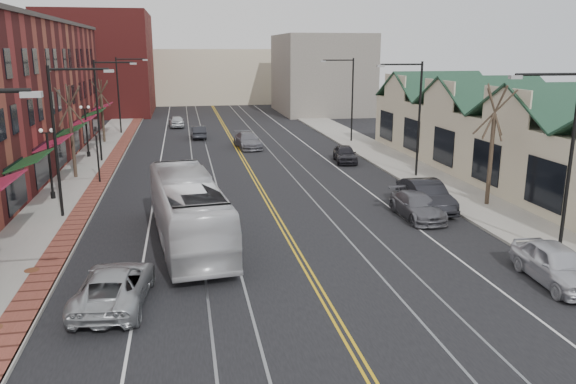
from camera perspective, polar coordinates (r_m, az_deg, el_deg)
name	(u,v)px	position (r m, az deg, el deg)	size (l,w,h in m)	color
ground	(351,346)	(18.16, 6.44, -15.30)	(160.00, 160.00, 0.00)	black
sidewalk_left	(67,199)	(36.86, -21.50, -0.64)	(4.00, 120.00, 0.15)	gray
sidewalk_right	(434,182)	(39.88, 14.64, 0.97)	(4.00, 120.00, 0.15)	gray
building_right	(517,148)	(42.35, 22.23, 4.20)	(8.00, 36.00, 4.60)	beige
backdrop_left	(100,64)	(85.81, -18.53, 12.27)	(14.00, 18.00, 14.00)	maroon
backdrop_mid	(209,76)	(100.27, -8.01, 11.61)	(22.00, 14.00, 9.00)	beige
backdrop_right	(321,74)	(82.54, 3.37, 11.87)	(12.00, 16.00, 11.00)	slate
streetlight_l_1	(63,126)	(31.91, -21.91, 6.22)	(3.33, 0.25, 8.00)	black
streetlight_l_2	(103,100)	(47.63, -18.31, 8.86)	(3.33, 0.25, 8.00)	black
streetlight_l_3	(122,87)	(63.48, -16.48, 10.18)	(3.33, 0.25, 8.00)	black
streetlight_r_0	(563,144)	(26.65, 26.16, 4.38)	(3.33, 0.25, 8.00)	black
streetlight_r_1	(414,107)	(40.50, 12.65, 8.40)	(3.33, 0.25, 8.00)	black
streetlight_r_2	(348,91)	(55.51, 6.12, 10.16)	(3.33, 0.25, 8.00)	black
lamppost_l_2	(50,165)	(36.58, -23.03, 2.52)	(0.84, 0.28, 4.27)	black
lamppost_l_3	(87,132)	(50.15, -19.76, 5.73)	(0.84, 0.28, 4.27)	black
tree_left_near	(71,130)	(42.12, -21.14, 5.93)	(1.78, 1.37, 6.48)	#382B21
tree_left_far	(102,110)	(57.85, -18.37, 7.95)	(1.66, 1.28, 6.02)	#382B21
tree_right_mid	(492,143)	(34.22, 20.02, 4.70)	(1.90, 1.46, 6.93)	#382B21
manhole_far	(32,270)	(25.48, -24.59, -7.23)	(0.60, 0.60, 0.02)	#592D19
traffic_signal	(97,150)	(40.03, -18.81, 4.04)	(0.18, 0.15, 3.80)	black
transit_bus	(188,210)	(26.80, -10.11, -1.83)	(2.69, 11.52, 3.21)	silver
parked_suv	(114,286)	(21.31, -17.22, -9.11)	(2.36, 5.11, 1.42)	#AAAEB1
parked_car_a	(556,264)	(24.49, 25.60, -6.63)	(1.85, 4.61, 1.57)	silver
parked_car_b	(426,195)	(32.99, 13.83, -0.35)	(1.78, 5.11, 1.69)	black
parked_car_c	(417,206)	(31.33, 12.96, -1.38)	(1.90, 4.66, 1.35)	#5C5C63
parked_car_d	(345,154)	(45.95, 5.81, 3.87)	(1.64, 4.08, 1.39)	black
distant_car_left	(199,132)	(58.98, -9.06, 6.03)	(1.38, 3.95, 1.30)	#232328
distant_car_right	(248,141)	(52.46, -4.10, 5.24)	(2.03, 4.98, 1.45)	slate
distant_car_far	(176,121)	(68.04, -11.26, 7.06)	(1.66, 4.13, 1.41)	silver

